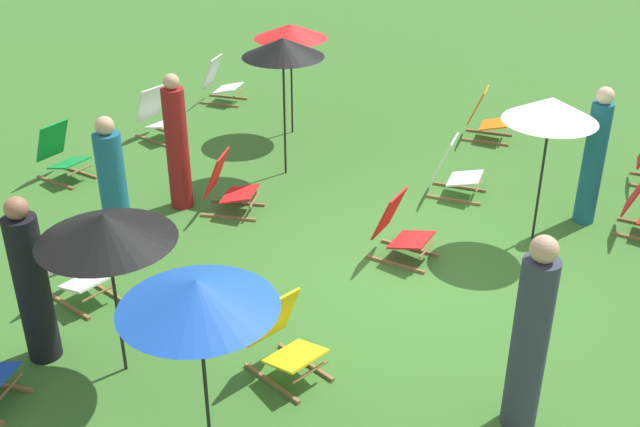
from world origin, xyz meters
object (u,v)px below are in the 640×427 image
object	(u,v)px
deckchair_8	(486,117)
deckchair_10	(228,186)
umbrella_0	(105,228)
umbrella_2	(283,48)
person_0	(32,285)
deckchair_3	(400,229)
deckchair_12	(78,268)
deckchair_6	(61,154)
person_3	(594,159)
umbrella_4	(291,31)
person_4	(177,146)
umbrella_3	(197,294)
deckchair_2	(220,82)
deckchair_1	(454,170)
deckchair_9	(157,116)
deckchair_4	(284,340)
person_2	(530,340)
umbrella_1	(551,110)
person_1	(113,189)

from	to	relation	value
deckchair_8	deckchair_10	distance (m)	4.68
umbrella_0	umbrella_2	size ratio (longest dim) A/B	0.83
person_0	deckchair_8	bearing A→B (deg)	11.16
deckchair_3	person_0	size ratio (longest dim) A/B	0.48
deckchair_12	person_0	xyz separation A→B (m)	(-0.94, -0.42, 0.45)
deckchair_6	person_3	distance (m)	7.34
deckchair_8	deckchair_10	size ratio (longest dim) A/B	0.96
umbrella_4	umbrella_0	bearing A→B (deg)	-164.54
person_4	person_0	bearing A→B (deg)	-120.28
umbrella_3	deckchair_2	bearing A→B (deg)	34.32
deckchair_10	umbrella_2	bearing A→B (deg)	-18.77
deckchair_1	deckchair_9	distance (m)	4.98
person_0	person_3	size ratio (longest dim) A/B	0.95
umbrella_0	umbrella_3	size ratio (longest dim) A/B	1.03
umbrella_0	person_3	size ratio (longest dim) A/B	0.92
deckchair_6	umbrella_3	bearing A→B (deg)	-119.50
umbrella_4	deckchair_12	bearing A→B (deg)	-175.49
deckchair_8	umbrella_4	xyz separation A→B (m)	(-1.26, 2.90, 1.32)
deckchair_4	umbrella_3	xyz separation A→B (m)	(-1.10, 0.09, 1.13)
deckchair_10	umbrella_0	xyz separation A→B (m)	(-3.21, -0.99, 1.18)
person_0	person_2	world-z (taller)	person_2
umbrella_1	umbrella_4	bearing A→B (deg)	69.50
deckchair_1	deckchair_8	size ratio (longest dim) A/B	1.00
person_3	deckchair_12	bearing A→B (deg)	75.73
umbrella_4	umbrella_2	bearing A→B (deg)	-153.29
person_4	deckchair_3	bearing A→B (deg)	-41.35
deckchair_6	person_3	world-z (taller)	person_3
deckchair_8	deckchair_1	bearing A→B (deg)	177.83
person_2	person_4	xyz separation A→B (m)	(1.96, 5.17, -0.02)
person_0	person_2	size ratio (longest dim) A/B	0.93
deckchair_6	deckchair_8	bearing A→B (deg)	-44.01
deckchair_8	deckchair_9	xyz separation A→B (m)	(-2.50, 4.72, 0.00)
deckchair_4	deckchair_9	size ratio (longest dim) A/B	1.04
deckchair_2	deckchair_6	size ratio (longest dim) A/B	1.01
umbrella_3	person_4	distance (m)	4.56
deckchair_2	person_1	size ratio (longest dim) A/B	0.49
deckchair_3	person_1	bearing A→B (deg)	115.64
deckchair_3	deckchair_6	world-z (taller)	same
deckchair_8	deckchair_6	bearing A→B (deg)	122.99
deckchair_8	person_1	xyz separation A→B (m)	(-5.57, 2.83, 0.43)
deckchair_10	deckchair_8	bearing A→B (deg)	-45.15
deckchair_1	umbrella_0	bearing A→B (deg)	156.05
deckchair_2	person_2	xyz separation A→B (m)	(-5.69, -7.13, 0.53)
deckchair_4	umbrella_3	distance (m)	1.58
person_0	deckchair_3	bearing A→B (deg)	-7.83
deckchair_10	person_1	world-z (taller)	person_1
umbrella_2	person_3	bearing A→B (deg)	-82.31
deckchair_6	person_1	distance (m)	2.44
deckchair_10	umbrella_4	bearing A→B (deg)	-3.52
deckchair_2	person_1	bearing A→B (deg)	-170.12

